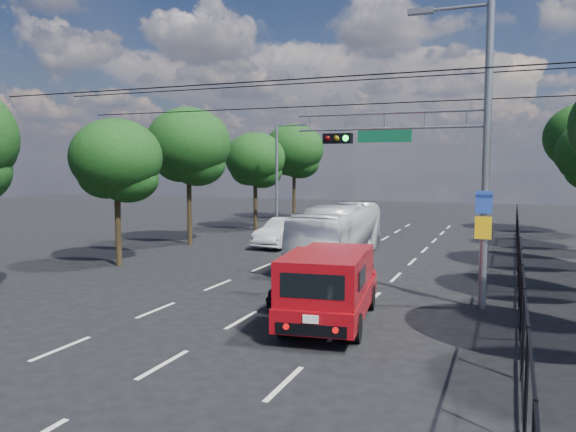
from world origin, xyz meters
The scene contains 14 objects.
ground centered at (0.00, 0.00, 0.00)m, with size 120.00×120.00×0.00m, color black.
lane_markings centered at (0.00, 14.00, 0.01)m, with size 6.12×38.00×0.01m.
signal_mast centered at (5.28, 7.99, 5.24)m, with size 6.43×0.39×9.50m.
streetlight_left centered at (-6.33, 22.00, 3.94)m, with size 2.09×0.22×7.08m.
utility_wires centered at (0.00, 8.83, 7.23)m, with size 22.00×5.04×0.74m.
fence_right centered at (7.60, 12.17, 1.03)m, with size 0.06×34.03×2.00m.
tree_left_b centered at (-9.18, 10.02, 4.58)m, with size 4.08×4.08×6.63m.
tree_left_c centered at (-9.78, 17.02, 5.40)m, with size 4.80×4.80×7.80m.
tree_left_d centered at (-9.38, 25.02, 4.72)m, with size 4.20×4.20×6.83m.
tree_left_e centered at (-9.58, 33.02, 5.53)m, with size 4.92×4.92×7.99m.
red_pickup centered at (2.51, 4.68, 1.15)m, with size 2.81×6.01×2.16m.
navy_hatchback centered at (1.18, 6.82, 0.68)m, with size 1.60×3.99×1.36m, color black.
white_bus centered at (-0.16, 14.43, 1.34)m, with size 2.26×9.66×2.69m, color white.
white_van centered at (-4.55, 18.53, 0.79)m, with size 1.67×4.80×1.58m, color silver.
Camera 1 is at (7.29, -10.50, 4.54)m, focal length 35.00 mm.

